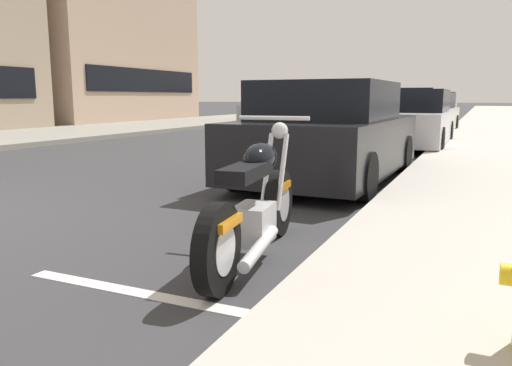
# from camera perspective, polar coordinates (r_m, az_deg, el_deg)

# --- Properties ---
(sidewalk_far_curb) EXTENTS (120.00, 5.00, 0.14)m
(sidewalk_far_curb) POSITION_cam_1_polar(r_m,az_deg,el_deg) (19.40, -17.28, 5.79)
(sidewalk_far_curb) COLOR gray
(sidewalk_far_curb) RESTS_ON ground
(parking_stall_stripe) EXTENTS (0.12, 2.20, 0.01)m
(parking_stall_stripe) POSITION_cam_1_polar(r_m,az_deg,el_deg) (3.30, -10.34, -12.74)
(parking_stall_stripe) COLOR silver
(parking_stall_stripe) RESTS_ON ground
(parked_motorcycle) EXTENTS (2.09, 0.63, 1.10)m
(parked_motorcycle) POSITION_cam_1_polar(r_m,az_deg,el_deg) (3.88, -0.11, -2.71)
(parked_motorcycle) COLOR black
(parked_motorcycle) RESTS_ON ground
(parked_car_at_intersection) EXTENTS (4.23, 2.01, 1.48)m
(parked_car_at_intersection) POSITION_cam_1_polar(r_m,az_deg,el_deg) (7.62, 8.38, 5.40)
(parked_car_at_intersection) COLOR black
(parked_car_at_intersection) RESTS_ON ground
(parked_car_across_street) EXTENTS (4.52, 1.86, 1.45)m
(parked_car_across_street) POSITION_cam_1_polar(r_m,az_deg,el_deg) (13.32, 17.26, 6.83)
(parked_car_across_street) COLOR silver
(parked_car_across_street) RESTS_ON ground
(parked_car_second_in_row) EXTENTS (4.09, 1.95, 1.42)m
(parked_car_second_in_row) POSITION_cam_1_polar(r_m,az_deg,el_deg) (18.66, 18.95, 7.41)
(parked_car_second_in_row) COLOR beige
(parked_car_second_in_row) RESTS_ON ground
(parked_car_mid_block) EXTENTS (4.67, 2.00, 1.49)m
(parked_car_mid_block) POSITION_cam_1_polar(r_m,az_deg,el_deg) (23.79, 19.69, 7.81)
(parked_car_mid_block) COLOR beige
(parked_car_mid_block) RESTS_ON ground
(crossing_truck) EXTENTS (2.41, 5.49, 1.95)m
(crossing_truck) POSITION_cam_1_polar(r_m,az_deg,el_deg) (39.23, 16.64, 8.98)
(crossing_truck) COLOR maroon
(crossing_truck) RESTS_ON ground
(car_opposite_curb) EXTENTS (4.52, 2.08, 1.46)m
(car_opposite_curb) POSITION_cam_1_polar(r_m,az_deg,el_deg) (25.32, 1.85, 8.46)
(car_opposite_curb) COLOR gray
(car_opposite_curb) RESTS_ON ground
(townhouse_behind_pole) EXTENTS (9.85, 9.45, 9.41)m
(townhouse_behind_pole) POSITION_cam_1_polar(r_m,az_deg,el_deg) (28.72, -20.43, 16.04)
(townhouse_behind_pole) COLOR tan
(townhouse_behind_pole) RESTS_ON ground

